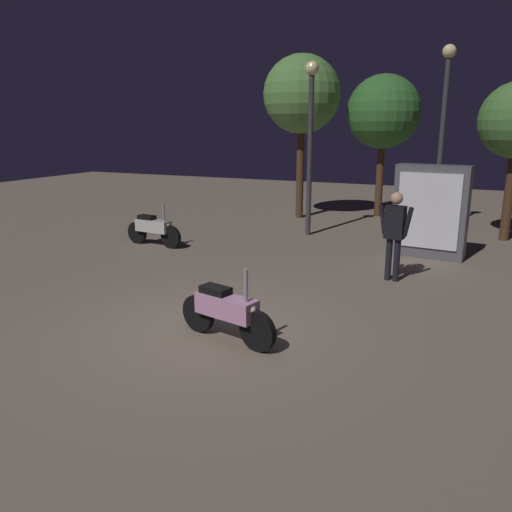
{
  "coord_description": "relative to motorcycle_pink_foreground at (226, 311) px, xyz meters",
  "views": [
    {
      "loc": [
        3.59,
        -6.27,
        2.96
      ],
      "look_at": [
        0.46,
        0.68,
        1.0
      ],
      "focal_mm": 35.86,
      "sensor_mm": 36.0,
      "label": 1
    }
  ],
  "objects": [
    {
      "name": "streetlamp_far",
      "position": [
        -1.27,
        7.32,
        2.49
      ],
      "size": [
        0.36,
        0.36,
        4.55
      ],
      "color": "#38383D",
      "rests_on": "ground_plane"
    },
    {
      "name": "tree_center_bg",
      "position": [
        -0.12,
        11.17,
        2.9
      ],
      "size": [
        2.33,
        2.33,
        4.53
      ],
      "color": "#4C331E",
      "rests_on": "ground_plane"
    },
    {
      "name": "tree_left_bg",
      "position": [
        -2.42,
        9.82,
        3.42
      ],
      "size": [
        2.41,
        2.41,
        5.09
      ],
      "color": "#4C331E",
      "rests_on": "ground_plane"
    },
    {
      "name": "person_rider_beside",
      "position": [
        1.62,
        3.89,
        0.6
      ],
      "size": [
        0.67,
        0.29,
        1.74
      ],
      "rotation": [
        0.0,
        0.0,
        4.58
      ],
      "color": "black",
      "rests_on": "ground_plane"
    },
    {
      "name": "motorcycle_white_parked_left",
      "position": [
        -4.39,
        4.45,
        0.0
      ],
      "size": [
        1.66,
        0.39,
        1.11
      ],
      "rotation": [
        0.0,
        0.0,
        6.18
      ],
      "color": "black",
      "rests_on": "ground_plane"
    },
    {
      "name": "motorcycle_pink_foreground",
      "position": [
        0.0,
        0.0,
        0.0
      ],
      "size": [
        1.64,
        0.52,
        1.11
      ],
      "rotation": [
        0.0,
        0.0,
        -0.24
      ],
      "color": "black",
      "rests_on": "ground_plane"
    },
    {
      "name": "streetlamp_near",
      "position": [
        1.87,
        9.24,
        2.75
      ],
      "size": [
        0.36,
        0.36,
        5.02
      ],
      "color": "#38383D",
      "rests_on": "ground_plane"
    },
    {
      "name": "ground_plane",
      "position": [
        -0.45,
        0.32,
        -0.44
      ],
      "size": [
        40.0,
        40.0,
        0.0
      ],
      "primitive_type": "plane",
      "color": "#756656"
    },
    {
      "name": "kiosk_billboard",
      "position": [
        2.03,
        6.13,
        0.61
      ],
      "size": [
        1.64,
        0.68,
        2.1
      ],
      "rotation": [
        0.0,
        0.0,
        3.04
      ],
      "color": "#595960",
      "rests_on": "ground_plane"
    }
  ]
}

